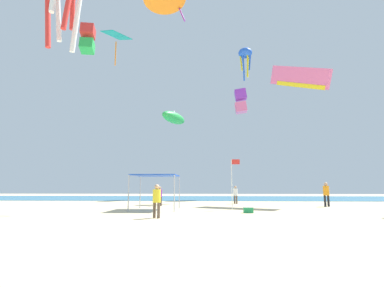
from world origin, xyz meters
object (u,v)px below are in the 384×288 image
Objects in this scene: banner_flag at (233,179)px; kite_box_red at (88,39)px; kite_box_purple at (241,101)px; kite_parafoil_pink at (299,77)px; kite_inflatable_green at (174,118)px; person_rightmost at (160,194)px; person_central at (235,193)px; canopy_tent at (156,177)px; person_far_shore at (326,192)px; kite_diamond_teal at (116,37)px; kite_octopus_blue at (245,55)px; person_leftmost at (157,198)px; cooler_box at (248,210)px.

kite_box_red is (-15.57, 10.54, 16.47)m from banner_flag.
kite_box_purple reaches higher than kite_parafoil_pink.
person_rightmost is at bearing 27.17° from kite_inflatable_green.
person_rightmost is at bearing -26.32° from kite_box_purple.
person_rightmost is at bearing -44.75° from kite_box_red.
person_central is 7.44m from person_rightmost.
canopy_tent is at bearing 27.97° from kite_inflatable_green.
banner_flag is 0.72× the size of kite_parafoil_pink.
kite_box_purple is at bearing 124.19° from kite_inflatable_green.
person_far_shore is (13.00, 4.09, -1.12)m from canopy_tent.
canopy_tent is at bearing 47.51° from person_rightmost.
kite_diamond_teal is 13.64m from kite_inflatable_green.
person_central is at bearing 160.40° from person_rightmost.
kite_octopus_blue is 18.58m from kite_box_red.
banner_flag is (4.29, 5.96, 1.12)m from person_leftmost.
canopy_tent is 2.00× the size of person_leftmost.
kite_diamond_teal is (-5.24, 6.11, 13.78)m from canopy_tent.
cooler_box is 16.34m from kite_parafoil_pink.
kite_box_purple is 0.62× the size of kite_inflatable_green.
kite_diamond_teal is at bearing -133.30° from kite_parafoil_pink.
banner_flag reaches higher than canopy_tent.
kite_box_purple is (8.55, 15.21, 12.35)m from person_rightmost.
kite_diamond_teal reaches higher than cooler_box.
person_rightmost is 0.83× the size of person_far_shore.
person_central is 0.34× the size of kite_parafoil_pink.
cooler_box is at bearing 68.90° from person_leftmost.
kite_inflatable_green is at bearing 111.05° from person_far_shore.
kite_inflatable_green is at bearing 93.02° from canopy_tent.
person_leftmost is 6.01m from cooler_box.
person_leftmost is 0.43× the size of kite_octopus_blue.
banner_flag is at bearing -93.03° from kite_octopus_blue.
kite_parafoil_pink is 23.90m from kite_box_red.
kite_diamond_teal is (-11.22, 8.29, 15.85)m from cooler_box.
person_far_shore is 0.55× the size of kite_diamond_teal.
person_leftmost is 25.82m from kite_octopus_blue.
kite_parafoil_pink is at bearing 76.11° from kite_inflatable_green.
kite_inflatable_green is (-9.09, -1.48, -2.56)m from kite_box_purple.
person_far_shore reaches higher than person_central.
person_far_shore is at bearing 17.47° from canopy_tent.
person_central is at bearing 51.65° from canopy_tent.
kite_box_purple is at bearing 83.42° from person_far_shore.
kite_parafoil_pink is (6.40, 9.37, 11.76)m from cooler_box.
kite_parafoil_pink is (11.36, 12.67, 10.96)m from person_leftmost.
person_central is 9.95m from cooler_box.
kite_box_purple is (7.12, 24.88, 12.31)m from person_leftmost.
person_leftmost is 7.43m from banner_flag.
kite_box_purple reaches higher than banner_flag.
cooler_box is 0.11× the size of kite_inflatable_green.
cooler_box is 0.12× the size of kite_parafoil_pink.
person_rightmost is at bearing -123.79° from kite_octopus_blue.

